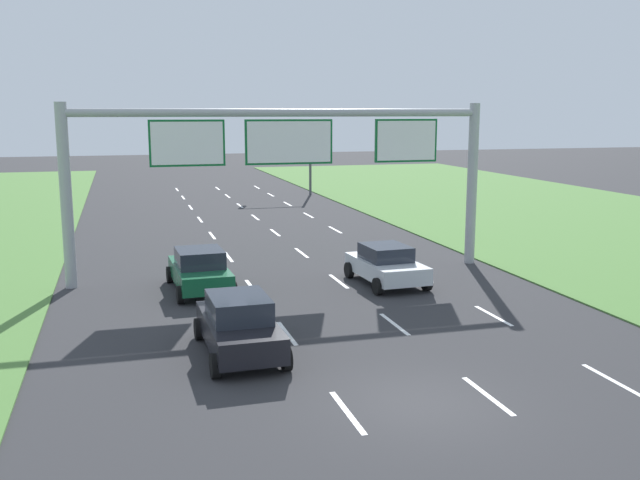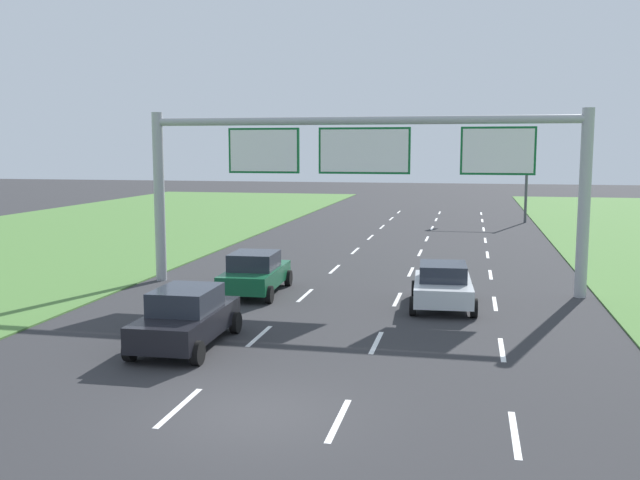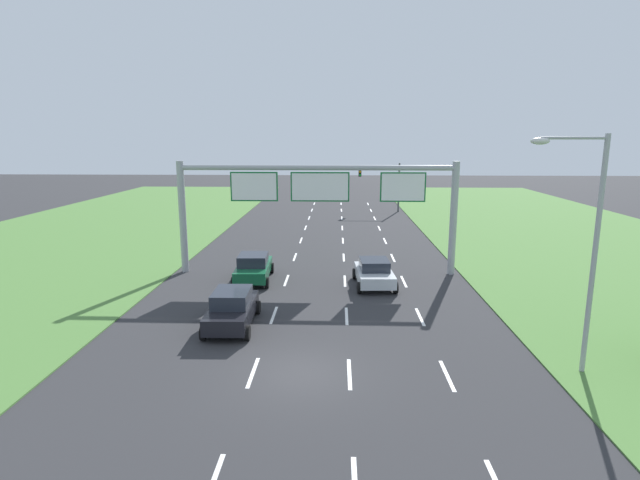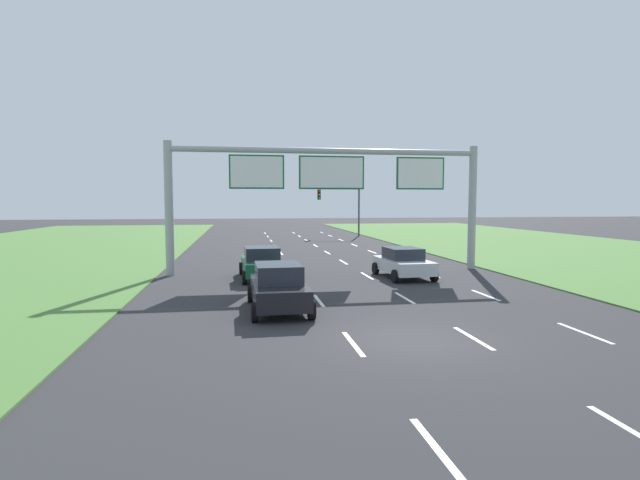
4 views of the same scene
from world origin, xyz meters
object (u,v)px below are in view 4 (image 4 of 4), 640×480
car_near_red (262,263)px  car_lead_silver (278,287)px  car_mid_lane (403,263)px  sign_gantry (331,182)px  traffic_light_mast (342,201)px

car_near_red → car_lead_silver: bearing=-90.3°
car_near_red → car_mid_lane: (7.13, -0.86, -0.03)m
car_mid_lane → car_near_red: bearing=169.9°
car_near_red → sign_gantry: bearing=23.1°
car_mid_lane → sign_gantry: bearing=137.3°
car_mid_lane → traffic_light_mast: traffic_light_mast is taller
sign_gantry → traffic_light_mast: (6.26, 27.29, -1.08)m
traffic_light_mast → sign_gantry: bearing=-102.9°
sign_gantry → car_mid_lane: bearing=-39.4°
car_lead_silver → traffic_light_mast: (9.84, 36.56, 3.03)m
car_mid_lane → traffic_light_mast: (2.99, 29.99, 3.09)m
car_near_red → car_mid_lane: bearing=-9.2°
car_mid_lane → traffic_light_mast: 30.29m
car_near_red → car_mid_lane: 7.18m
traffic_light_mast → car_lead_silver: bearing=-105.1°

